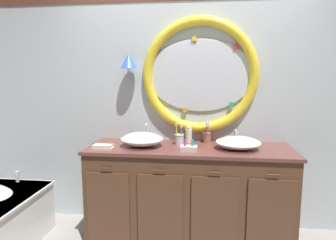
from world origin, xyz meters
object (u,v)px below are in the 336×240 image
object	(u,v)px
toothbrush_holder_left	(179,139)
toiletry_basket	(189,148)
sink_basin_left	(142,139)
sink_basin_right	(238,143)
toothbrush_holder_right	(207,137)
folded_hand_towel	(103,147)
soap_dispenser	(189,135)

from	to	relation	value
toothbrush_holder_left	toiletry_basket	bearing A→B (deg)	-67.34
sink_basin_left	toiletry_basket	size ratio (longest dim) A/B	2.73
sink_basin_right	toothbrush_holder_right	xyz separation A→B (m)	(-0.28, 0.22, 0.00)
sink_basin_right	folded_hand_towel	distance (m)	1.22
soap_dispenser	toothbrush_holder_right	bearing A→B (deg)	0.43
sink_basin_right	sink_basin_left	bearing A→B (deg)	180.00
sink_basin_right	toothbrush_holder_right	distance (m)	0.36
toiletry_basket	toothbrush_holder_left	bearing A→B (deg)	112.66
toothbrush_holder_right	sink_basin_right	bearing A→B (deg)	-38.69
sink_basin_right	toothbrush_holder_right	bearing A→B (deg)	141.31
folded_hand_towel	sink_basin_left	bearing A→B (deg)	26.30
toothbrush_holder_right	soap_dispenser	distance (m)	0.18
sink_basin_right	toothbrush_holder_right	world-z (taller)	toothbrush_holder_right
sink_basin_right	toothbrush_holder_left	size ratio (longest dim) A/B	1.91
sink_basin_left	soap_dispenser	world-z (taller)	soap_dispenser
sink_basin_right	toiletry_basket	world-z (taller)	sink_basin_right
sink_basin_left	toiletry_basket	world-z (taller)	sink_basin_left
sink_basin_left	toothbrush_holder_right	bearing A→B (deg)	20.16
sink_basin_left	toothbrush_holder_left	bearing A→B (deg)	20.95
toiletry_basket	toothbrush_holder_right	bearing A→B (deg)	65.34
soap_dispenser	toiletry_basket	size ratio (longest dim) A/B	1.11
sink_basin_left	toiletry_basket	distance (m)	0.47
toothbrush_holder_left	toothbrush_holder_right	bearing A→B (deg)	19.15
toothbrush_holder_left	soap_dispenser	xyz separation A→B (m)	(0.09, 0.09, 0.02)
soap_dispenser	folded_hand_towel	xyz separation A→B (m)	(-0.75, -0.38, -0.05)
toothbrush_holder_left	sink_basin_left	bearing A→B (deg)	-159.05
soap_dispenser	toiletry_basket	distance (m)	0.35
soap_dispenser	folded_hand_towel	size ratio (longest dim) A/B	0.89
toothbrush_holder_right	soap_dispenser	bearing A→B (deg)	-179.57
toothbrush_holder_right	soap_dispenser	size ratio (longest dim) A/B	1.35
soap_dispenser	toiletry_basket	world-z (taller)	soap_dispenser
toothbrush_holder_left	toothbrush_holder_right	size ratio (longest dim) A/B	0.96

